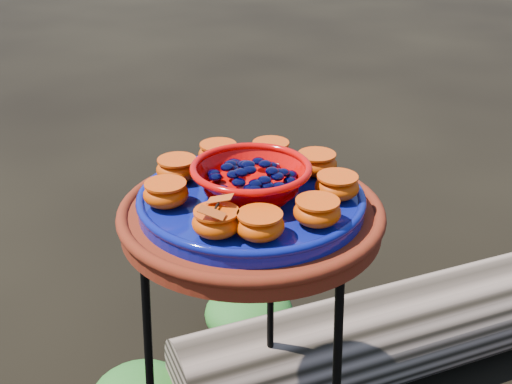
% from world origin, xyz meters
% --- Properties ---
extents(plant_stand, '(0.44, 0.44, 0.70)m').
position_xyz_m(plant_stand, '(0.00, 0.00, 0.35)').
color(plant_stand, black).
rests_on(plant_stand, ground).
extents(terracotta_saucer, '(0.46, 0.46, 0.04)m').
position_xyz_m(terracotta_saucer, '(0.00, 0.00, 0.72)').
color(terracotta_saucer, '#4D2109').
rests_on(terracotta_saucer, plant_stand).
extents(cobalt_plate, '(0.40, 0.40, 0.03)m').
position_xyz_m(cobalt_plate, '(0.00, 0.00, 0.75)').
color(cobalt_plate, '#0A1065').
rests_on(cobalt_plate, terracotta_saucer).
extents(red_bowl, '(0.20, 0.20, 0.06)m').
position_xyz_m(red_bowl, '(0.00, 0.00, 0.79)').
color(red_bowl, '#C30603').
rests_on(red_bowl, cobalt_plate).
extents(glass_gems, '(0.15, 0.15, 0.03)m').
position_xyz_m(glass_gems, '(0.00, 0.00, 0.83)').
color(glass_gems, black).
rests_on(glass_gems, red_bowl).
extents(orange_half_0, '(0.08, 0.08, 0.04)m').
position_xyz_m(orange_half_0, '(-0.02, -0.15, 0.79)').
color(orange_half_0, '#B61D01').
rests_on(orange_half_0, cobalt_plate).
extents(orange_half_1, '(0.08, 0.08, 0.04)m').
position_xyz_m(orange_half_1, '(0.04, -0.14, 0.79)').
color(orange_half_1, '#B61D01').
rests_on(orange_half_1, cobalt_plate).
extents(orange_half_2, '(0.08, 0.08, 0.04)m').
position_xyz_m(orange_half_2, '(0.13, -0.08, 0.79)').
color(orange_half_2, '#B61D01').
rests_on(orange_half_2, cobalt_plate).
extents(orange_half_3, '(0.08, 0.08, 0.04)m').
position_xyz_m(orange_half_3, '(0.15, 0.02, 0.79)').
color(orange_half_3, '#B61D01').
rests_on(orange_half_3, cobalt_plate).
extents(orange_half_4, '(0.08, 0.08, 0.04)m').
position_xyz_m(orange_half_4, '(0.10, 0.11, 0.79)').
color(orange_half_4, '#B61D01').
rests_on(orange_half_4, cobalt_plate).
extents(orange_half_5, '(0.08, 0.08, 0.04)m').
position_xyz_m(orange_half_5, '(0.01, 0.15, 0.79)').
color(orange_half_5, '#B61D01').
rests_on(orange_half_5, cobalt_plate).
extents(orange_half_6, '(0.08, 0.08, 0.04)m').
position_xyz_m(orange_half_6, '(-0.09, 0.12, 0.79)').
color(orange_half_6, '#B61D01').
rests_on(orange_half_6, cobalt_plate).
extents(orange_half_7, '(0.08, 0.08, 0.04)m').
position_xyz_m(orange_half_7, '(-0.15, 0.03, 0.79)').
color(orange_half_7, '#B61D01').
rests_on(orange_half_7, cobalt_plate).
extents(orange_half_8, '(0.08, 0.08, 0.04)m').
position_xyz_m(orange_half_8, '(-0.13, -0.07, 0.79)').
color(orange_half_8, '#B61D01').
rests_on(orange_half_8, cobalt_plate).
extents(butterfly, '(0.09, 0.06, 0.02)m').
position_xyz_m(butterfly, '(-0.02, -0.15, 0.81)').
color(butterfly, '#B73E0E').
rests_on(butterfly, orange_half_0).
extents(driftwood_log, '(1.41, 1.12, 0.27)m').
position_xyz_m(driftwood_log, '(0.39, 0.54, 0.14)').
color(driftwood_log, black).
rests_on(driftwood_log, ground).
extents(foliage_back, '(0.27, 0.27, 0.14)m').
position_xyz_m(foliage_back, '(-0.13, 0.58, 0.07)').
color(foliage_back, '#296121').
rests_on(foliage_back, ground).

